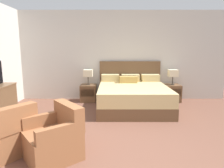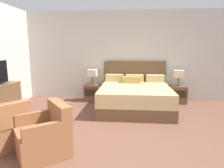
{
  "view_description": "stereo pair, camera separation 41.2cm",
  "coord_description": "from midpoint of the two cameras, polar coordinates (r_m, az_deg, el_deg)",
  "views": [
    {
      "loc": [
        -0.06,
        -2.54,
        1.54
      ],
      "look_at": [
        -0.06,
        1.95,
        0.75
      ],
      "focal_mm": 32.0,
      "sensor_mm": 36.0,
      "label": 1
    },
    {
      "loc": [
        0.35,
        -2.52,
        1.54
      ],
      "look_at": [
        -0.06,
        1.95,
        0.75
      ],
      "focal_mm": 32.0,
      "sensor_mm": 36.0,
      "label": 2
    }
  ],
  "objects": [
    {
      "name": "ground_plane",
      "position": [
        2.97,
        1.75,
        -21.33
      ],
      "size": [
        10.63,
        10.63,
        0.0
      ],
      "primitive_type": "plane",
      "color": "brown"
    },
    {
      "name": "wall_back",
      "position": [
        6.11,
        3.9,
        8.02
      ],
      "size": [
        6.84,
        0.06,
        2.66
      ],
      "primitive_type": "cube",
      "color": "beige",
      "rests_on": "ground"
    },
    {
      "name": "bed",
      "position": [
        5.25,
        8.78,
        -3.44
      ],
      "size": [
        1.83,
        1.99,
        1.17
      ],
      "color": "brown",
      "rests_on": "ground"
    },
    {
      "name": "nightstand_left",
      "position": [
        6.0,
        -3.59,
        -2.46
      ],
      "size": [
        0.45,
        0.45,
        0.5
      ],
      "color": "brown",
      "rests_on": "ground"
    },
    {
      "name": "nightstand_right",
      "position": [
        6.13,
        20.06,
        -2.77
      ],
      "size": [
        0.45,
        0.45,
        0.5
      ],
      "color": "brown",
      "rests_on": "ground"
    },
    {
      "name": "table_lamp_left",
      "position": [
        5.9,
        -3.65,
        3.12
      ],
      "size": [
        0.26,
        0.26,
        0.45
      ],
      "color": "#332D28",
      "rests_on": "nightstand_left"
    },
    {
      "name": "table_lamp_right",
      "position": [
        6.04,
        20.39,
        2.67
      ],
      "size": [
        0.26,
        0.26,
        0.45
      ],
      "color": "#332D28",
      "rests_on": "nightstand_right"
    },
    {
      "name": "armchair_by_window",
      "position": [
        3.51,
        -26.02,
        -12.06
      ],
      "size": [
        0.96,
        0.95,
        0.76
      ],
      "color": "#935B38",
      "rests_on": "ground"
    },
    {
      "name": "armchair_companion",
      "position": [
        3.11,
        -14.93,
        -14.21
      ],
      "size": [
        0.96,
        0.96,
        0.76
      ],
      "color": "#935B38",
      "rests_on": "ground"
    }
  ]
}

